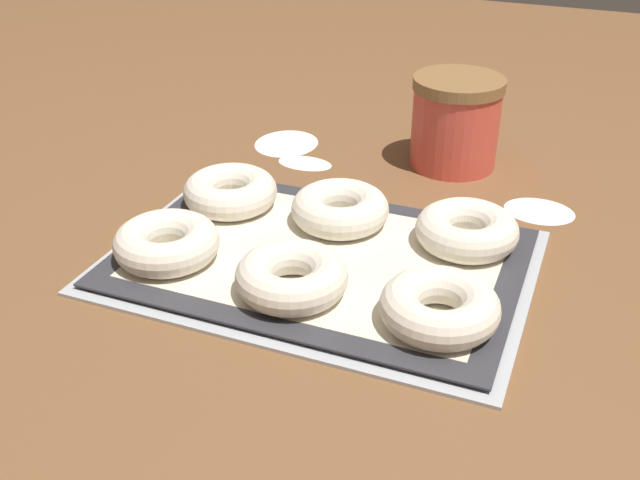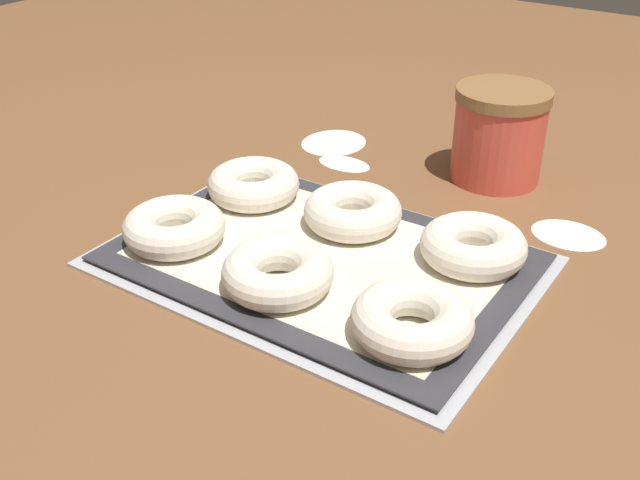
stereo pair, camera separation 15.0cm
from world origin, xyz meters
name	(u,v)px [view 1 (the left image)]	position (x,y,z in m)	size (l,w,h in m)	color
ground_plane	(325,271)	(0.00, 0.00, 0.00)	(2.80, 2.80, 0.00)	brown
baking_tray	(320,260)	(-0.01, 0.01, 0.00)	(0.47, 0.33, 0.01)	#B2B5BA
baking_mat	(320,256)	(-0.01, 0.01, 0.01)	(0.45, 0.30, 0.00)	#333338
bagel_front_left	(167,243)	(-0.17, -0.06, 0.03)	(0.12, 0.12, 0.04)	silver
bagel_front_center	(292,276)	(-0.01, -0.07, 0.03)	(0.12, 0.12, 0.04)	silver
bagel_front_right	(440,307)	(0.14, -0.06, 0.03)	(0.12, 0.12, 0.04)	silver
bagel_back_left	(230,191)	(-0.16, 0.08, 0.03)	(0.12, 0.12, 0.04)	silver
bagel_back_center	(340,209)	(-0.02, 0.09, 0.03)	(0.12, 0.12, 0.04)	silver
bagel_back_right	(467,230)	(0.14, 0.10, 0.03)	(0.12, 0.12, 0.04)	silver
flour_canister	(455,122)	(0.07, 0.34, 0.07)	(0.13, 0.13, 0.13)	#DB4C3D
flour_patch_near	(305,162)	(-0.13, 0.26, 0.00)	(0.08, 0.05, 0.00)	white
flour_patch_far	(286,143)	(-0.19, 0.32, 0.00)	(0.10, 0.11, 0.00)	white
flour_patch_side	(539,210)	(0.20, 0.24, 0.00)	(0.09, 0.07, 0.00)	white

